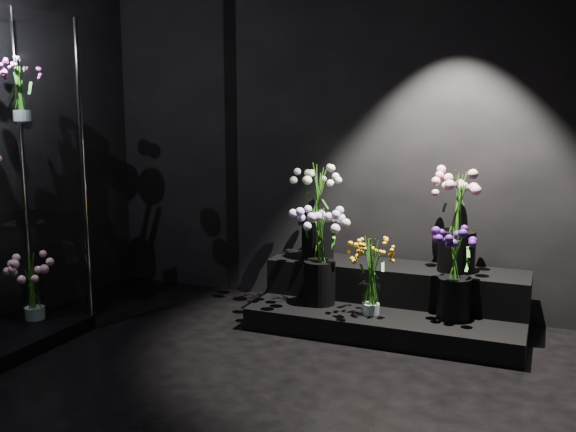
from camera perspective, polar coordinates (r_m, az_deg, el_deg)
The scene contains 11 objects.
floor at distance 3.69m, azimuth -6.55°, elevation -16.07°, with size 4.00×4.00×0.00m, color black.
wall_back at distance 5.16m, azimuth 4.01°, elevation 7.45°, with size 4.00×4.00×0.00m, color black.
display_riser at distance 4.84m, azimuth 9.14°, elevation -7.52°, with size 1.92×0.85×0.43m.
display_case at distance 4.57m, azimuth -24.25°, elevation 2.55°, with size 0.60×1.00×2.20m.
bouquet_orange_bells at distance 4.51m, azimuth 7.44°, elevation -5.29°, with size 0.34×0.34×0.54m.
bouquet_lilac at distance 4.69m, azimuth 2.84°, elevation -2.86°, with size 0.41×0.41×0.71m.
bouquet_purple at distance 4.51m, azimuth 14.63°, elevation -4.49°, with size 0.33×0.33×0.64m.
bouquet_cream_roses at distance 4.94m, azimuth 2.68°, elevation 1.01°, with size 0.44×0.44×0.76m.
bouquet_pink_roses at distance 4.72m, azimuth 14.88°, elevation 0.01°, with size 0.47×0.47×0.72m.
bouquet_case_magenta at distance 4.64m, azimuth -22.69°, elevation 10.33°, with size 0.24×0.24×0.40m.
bouquet_case_base_pink at distance 4.91m, azimuth -21.73°, elevation -5.76°, with size 0.34×0.34×0.47m.
Camera 1 is at (1.63, -2.90, 1.60)m, focal length 40.00 mm.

